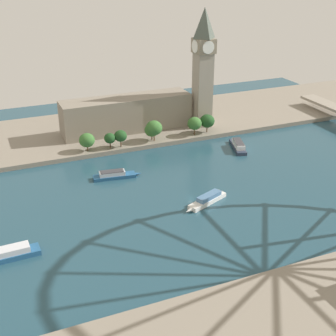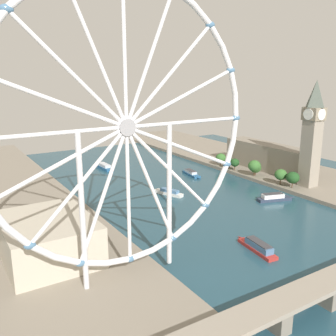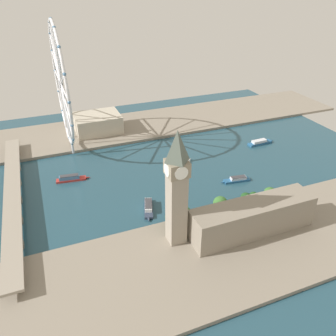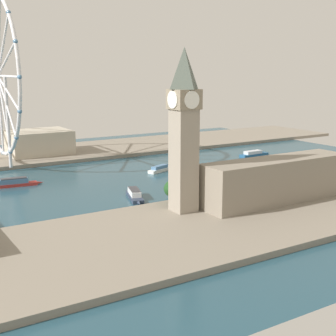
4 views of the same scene
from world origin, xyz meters
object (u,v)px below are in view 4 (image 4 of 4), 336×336
tour_boat_3 (15,183)px  clock_tower (184,128)px  parliament_block (276,180)px  tour_boat_2 (239,175)px  tour_boat_1 (254,154)px  tour_boat_4 (135,195)px  tour_boat_0 (161,169)px  riverside_hall (39,142)px

tour_boat_3 → clock_tower: bearing=-55.7°
parliament_block → tour_boat_2: parliament_block is taller
tour_boat_1 → tour_boat_4: (-70.16, 157.26, 0.23)m
tour_boat_1 → tour_boat_2: 89.05m
parliament_block → tour_boat_0: (115.59, 6.18, -13.30)m
clock_tower → tour_boat_4: bearing=7.1°
riverside_hall → tour_boat_3: bearing=154.7°
parliament_block → riverside_hall: size_ratio=1.78×
clock_tower → parliament_block: (-11.72, -54.68, -31.57)m
tour_boat_2 → tour_boat_3: (58.36, 143.05, 0.52)m
clock_tower → parliament_block: bearing=-102.1°
tour_boat_1 → tour_boat_2: bearing=-140.8°
riverside_hall → tour_boat_4: (-167.93, -6.09, -10.89)m
tour_boat_1 → tour_boat_4: 172.20m
riverside_hall → tour_boat_3: 109.28m
tour_boat_0 → tour_boat_4: (-59.54, 54.05, 0.42)m
clock_tower → parliament_block: size_ratio=0.90×
tour_boat_0 → tour_boat_2: bearing=-75.3°
riverside_hall → tour_boat_0: size_ratio=1.84×
clock_tower → tour_boat_0: clock_tower is taller
riverside_hall → tour_boat_0: 124.47m
parliament_block → clock_tower: bearing=77.9°
clock_tower → tour_boat_0: size_ratio=2.96×
clock_tower → tour_boat_2: clock_tower is taller
tour_boat_2 → tour_boat_3: 154.50m
tour_boat_2 → tour_boat_1: bearing=-130.8°
tour_boat_0 → tour_boat_2: size_ratio=0.98×
tour_boat_0 → tour_boat_1: size_ratio=0.85×
tour_boat_1 → tour_boat_3: size_ratio=1.06×
tour_boat_0 → parliament_block: bearing=-109.3°
riverside_hall → tour_boat_3: riverside_hall is taller
clock_tower → tour_boat_2: bearing=-56.8°
riverside_hall → tour_boat_0: riverside_hall is taller
tour_boat_3 → tour_boat_1: bearing=7.4°
tour_boat_4 → tour_boat_1: bearing=131.8°
clock_tower → tour_boat_1: size_ratio=2.51×
parliament_block → tour_boat_3: size_ratio=2.94×
tour_boat_0 → tour_boat_4: size_ratio=0.95×
riverside_hall → tour_boat_2: riverside_hall is taller
parliament_block → tour_boat_3: (125.69, 112.83, -12.81)m
clock_tower → riverside_hall: clock_tower is taller
parliament_block → tour_boat_4: (56.05, 60.23, -12.88)m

